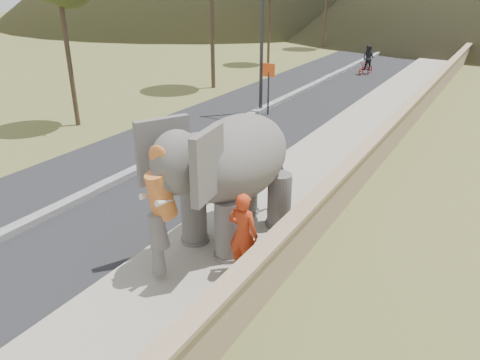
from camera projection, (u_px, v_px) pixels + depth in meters
name	position (u px, v px, depth m)	size (l,w,h in m)	color
ground	(228.00, 246.00, 11.28)	(160.00, 160.00, 0.00)	olive
road	(249.00, 118.00, 21.51)	(7.00, 120.00, 0.03)	black
median	(249.00, 116.00, 21.47)	(0.35, 120.00, 0.22)	black
walkway	(355.00, 133.00, 19.18)	(3.00, 120.00, 0.15)	#9E9687
parapet	(398.00, 128.00, 18.23)	(0.30, 120.00, 1.10)	tan
lamppost	(269.00, 5.00, 20.32)	(1.76, 0.36, 8.00)	#302F34
signboard	(269.00, 80.00, 21.36)	(0.60, 0.08, 2.40)	#2D2D33
elephant_and_man	(238.00, 175.00, 10.97)	(2.86, 4.61, 3.12)	slate
motorcyclist	(367.00, 63.00, 30.83)	(1.05, 1.68, 1.93)	maroon
trees	(480.00, 13.00, 31.45)	(47.87, 43.99, 8.57)	#473828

